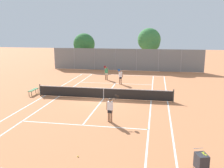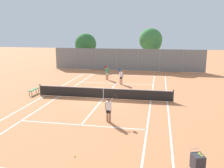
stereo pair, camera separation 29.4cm
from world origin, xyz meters
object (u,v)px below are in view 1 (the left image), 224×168
(courtside_bench, at_px, (33,90))
(player_near_side, at_px, (110,108))
(loose_tennis_ball_3, at_px, (149,93))
(player_far_right, at_px, (120,76))
(loose_tennis_ball_1, at_px, (78,156))
(tree_behind_right, at_px, (150,41))
(tennis_net, at_px, (104,93))
(ball_cart, at_px, (201,161))
(loose_tennis_ball_0, at_px, (147,129))
(player_far_left, at_px, (106,72))
(loose_tennis_ball_2, at_px, (135,94))
(tree_behind_left, at_px, (84,45))

(courtside_bench, bearing_deg, player_near_side, -34.73)
(loose_tennis_ball_3, bearing_deg, player_far_right, 131.40)
(loose_tennis_ball_1, bearing_deg, tree_behind_right, 85.29)
(tennis_net, distance_m, tree_behind_right, 19.33)
(courtside_bench, bearing_deg, tennis_net, -2.46)
(ball_cart, distance_m, loose_tennis_ball_0, 5.04)
(player_near_side, xyz_separation_m, loose_tennis_ball_3, (2.29, 7.90, -0.89))
(loose_tennis_ball_1, relative_size, tree_behind_right, 0.01)
(player_near_side, bearing_deg, tree_behind_right, 85.90)
(player_far_left, xyz_separation_m, loose_tennis_ball_1, (2.38, -18.69, -0.89))
(player_near_side, xyz_separation_m, loose_tennis_ball_1, (-0.66, -4.82, -0.89))
(loose_tennis_ball_2, bearing_deg, tree_behind_right, 87.41)
(tennis_net, relative_size, loose_tennis_ball_0, 181.82)
(courtside_bench, bearing_deg, loose_tennis_ball_2, 10.54)
(player_far_right, bearing_deg, tree_behind_right, 77.69)
(ball_cart, height_order, tree_behind_right, tree_behind_right)
(player_far_right, xyz_separation_m, tree_behind_left, (-7.53, 11.86, 2.67))
(player_near_side, xyz_separation_m, loose_tennis_ball_0, (2.42, -0.82, -0.89))
(player_far_left, relative_size, tree_behind_right, 0.29)
(player_far_left, bearing_deg, tennis_net, -80.28)
(player_near_side, bearing_deg, tree_behind_left, 109.96)
(tree_behind_left, bearing_deg, loose_tennis_ball_2, -59.21)
(player_far_left, xyz_separation_m, tree_behind_right, (4.77, 10.30, 3.37))
(loose_tennis_ball_3, relative_size, tree_behind_left, 0.01)
(player_far_left, height_order, tree_behind_right, tree_behind_right)
(loose_tennis_ball_1, xyz_separation_m, tree_behind_left, (-7.87, 28.31, 3.57))
(loose_tennis_ball_3, bearing_deg, courtside_bench, -168.80)
(ball_cart, distance_m, loose_tennis_ball_3, 13.37)
(loose_tennis_ball_0, relative_size, loose_tennis_ball_3, 1.00)
(player_near_side, relative_size, loose_tennis_ball_0, 26.88)
(player_far_right, height_order, loose_tennis_ball_1, player_far_right)
(ball_cart, height_order, player_far_left, player_far_left)
(tennis_net, distance_m, player_near_side, 5.75)
(loose_tennis_ball_2, height_order, loose_tennis_ball_3, same)
(player_near_side, relative_size, loose_tennis_ball_2, 26.88)
(tennis_net, bearing_deg, tree_behind_right, 79.86)
(tennis_net, xyz_separation_m, player_far_right, (0.60, 6.13, 0.42))
(loose_tennis_ball_1, xyz_separation_m, loose_tennis_ball_3, (2.94, 12.72, 0.00))
(loose_tennis_ball_1, bearing_deg, player_far_left, 97.26)
(loose_tennis_ball_0, bearing_deg, player_far_left, 110.39)
(ball_cart, bearing_deg, loose_tennis_ball_0, 118.74)
(loose_tennis_ball_2, bearing_deg, player_far_left, 122.39)
(loose_tennis_ball_2, bearing_deg, player_far_right, 115.78)
(ball_cart, xyz_separation_m, player_near_side, (-4.83, 5.21, 0.40))
(player_near_side, bearing_deg, courtside_bench, 145.27)
(loose_tennis_ball_1, bearing_deg, tennis_net, 95.25)
(loose_tennis_ball_3, bearing_deg, tennis_net, -148.36)
(player_far_left, bearing_deg, loose_tennis_ball_3, -48.23)
(tennis_net, bearing_deg, player_far_right, 84.37)
(loose_tennis_ball_2, bearing_deg, tree_behind_left, 120.79)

